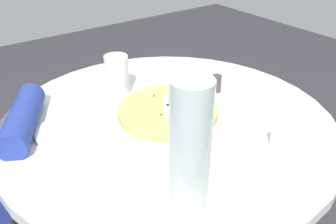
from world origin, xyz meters
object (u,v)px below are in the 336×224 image
breakfast_pizza (170,110)px  knife (258,108)px  pizza_plate (169,117)px  pepper_shaker (217,83)px  fork (272,109)px  dining_table (168,171)px  salt_shaker (277,137)px  water_glass (117,75)px  bread_plate (71,132)px  water_bottle (190,151)px

breakfast_pizza → knife: 0.25m
pizza_plate → pepper_shaker: bearing=12.0°
fork → pepper_shaker: pepper_shaker is taller
pizza_plate → pepper_shaker: 0.21m
fork → dining_table: bearing=107.5°
fork → pepper_shaker: size_ratio=3.51×
dining_table → salt_shaker: bearing=-62.9°
knife → pepper_shaker: pepper_shaker is taller
knife → pepper_shaker: (-0.02, 0.15, 0.02)m
breakfast_pizza → salt_shaker: (0.12, -0.24, 0.00)m
water_glass → pepper_shaker: (0.24, -0.16, -0.03)m
pizza_plate → bread_plate: pizza_plate is taller
dining_table → salt_shaker: 0.35m
breakfast_pizza → water_glass: (-0.04, 0.21, 0.03)m
water_glass → breakfast_pizza: bearing=-80.4°
dining_table → water_glass: (-0.03, 0.21, 0.23)m
bread_plate → pepper_shaker: (0.44, -0.04, 0.02)m
dining_table → breakfast_pizza: (0.00, -0.00, 0.20)m
pepper_shaker → water_glass: bearing=145.9°
dining_table → salt_shaker: salt_shaker is taller
salt_shaker → bread_plate: bearing=137.3°
knife → breakfast_pizza: bearing=110.4°
breakfast_pizza → water_glass: size_ratio=2.24×
bread_plate → knife: bread_plate is taller
water_glass → salt_shaker: 0.48m
bread_plate → water_bottle: 0.39m
dining_table → knife: size_ratio=4.84×
dining_table → water_glass: water_glass is taller
bread_plate → pepper_shaker: 0.45m
salt_shaker → fork: bearing=42.8°
pepper_shaker → fork: bearing=-76.9°
bread_plate → knife: (0.46, -0.19, 0.00)m
knife → salt_shaker: 0.17m
bread_plate → fork: size_ratio=0.93×
fork → water_bottle: water_bottle is taller
bread_plate → fork: bread_plate is taller
fork → pepper_shaker: (-0.04, 0.18, 0.02)m
water_glass → water_bottle: size_ratio=0.44×
fork → knife: same height
water_glass → salt_shaker: (0.16, -0.45, -0.03)m
water_glass → pizza_plate: bearing=-81.0°
pizza_plate → pepper_shaker: pepper_shaker is taller
dining_table → fork: (0.25, -0.13, 0.18)m
knife → pepper_shaker: bearing=51.6°
dining_table → pepper_shaker: size_ratio=17.00×
pizza_plate → fork: size_ratio=1.66×
dining_table → bread_plate: (-0.23, 0.08, 0.18)m
knife → water_glass: (-0.26, 0.31, 0.05)m
dining_table → knife: 0.31m
dining_table → pepper_shaker: (0.21, 0.04, 0.20)m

